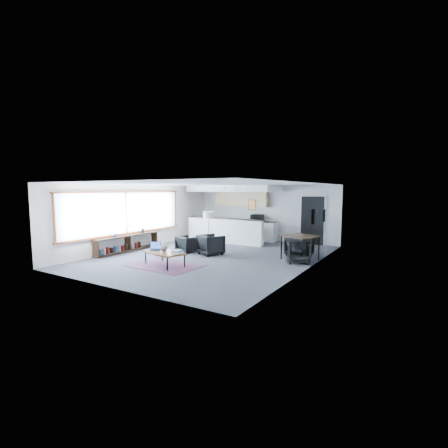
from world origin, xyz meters
The scene contains 21 objects.
room centered at (0.00, 0.00, 1.30)m, with size 7.02×9.02×2.62m.
window centered at (-3.46, -0.90, 1.46)m, with size 0.10×5.95×1.66m.
console centered at (-3.30, -1.05, 0.33)m, with size 0.35×3.00×0.80m.
kitchenette centered at (-1.20, 3.71, 1.38)m, with size 4.20×1.96×2.60m.
doorway centered at (2.30, 4.42, 1.07)m, with size 1.10×0.12×2.15m.
track_light centered at (-0.59, 2.20, 2.53)m, with size 1.60×0.07×0.15m.
wall_art_lower centered at (3.47, 0.40, 1.55)m, with size 0.03×0.38×0.48m.
wall_art_upper centered at (3.47, 1.70, 1.50)m, with size 0.03×0.34×0.44m.
kilim_rug centered at (-0.47, -2.05, 0.01)m, with size 2.27×1.58×0.01m.
coffee_table centered at (-0.47, -2.05, 0.41)m, with size 1.50×1.06×0.44m.
laptop centered at (-0.98, -1.95, 0.52)m, with size 0.44×0.40×0.26m.
ceramic_pot centered at (-0.52, -2.02, 0.56)m, with size 0.24×0.24×0.24m.
book_stack centered at (-0.01, -1.99, 0.49)m, with size 0.32×0.26×0.10m.
coaster centered at (-0.43, -2.31, 0.45)m, with size 0.10×0.10×0.01m.
armchair_left centered at (-1.23, 0.08, 0.35)m, with size 0.67×0.63×0.69m, color black.
armchair_right centered at (-0.23, 0.20, 0.41)m, with size 0.80×0.75×0.82m, color black.
floor_lamp centered at (-0.96, 1.14, 1.32)m, with size 0.57×0.57×1.52m.
dining_table centered at (2.88, 1.04, 0.77)m, with size 1.29×1.29×0.84m.
dining_chair_near centered at (3.00, 0.56, 0.31)m, with size 0.60×0.56×0.62m, color black.
dining_chair_far centered at (2.66, 1.63, 0.35)m, with size 0.67×0.63×0.69m, color black.
microwave centered at (-0.26, 4.15, 1.12)m, with size 0.55×0.30×0.37m, color black.
Camera 1 is at (6.39, -9.62, 2.38)m, focal length 26.00 mm.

